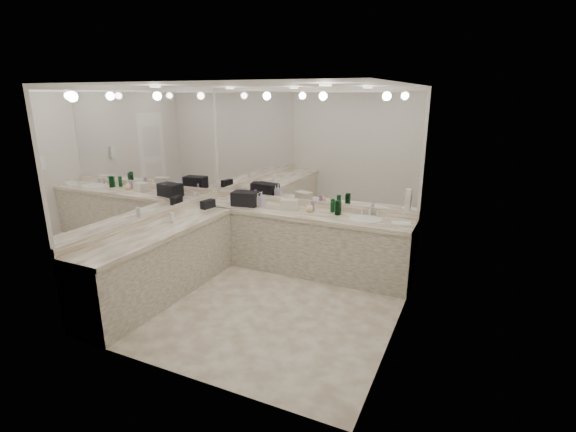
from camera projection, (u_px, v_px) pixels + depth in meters
The scene contains 33 objects.
floor at pixel (262, 305), 5.16m from camera, with size 3.20×3.20×0.00m, color beige.
ceiling at pixel (257, 85), 4.43m from camera, with size 3.20×3.20×0.00m, color white.
wall_back at pixel (309, 180), 6.10m from camera, with size 3.20×0.02×2.60m, color beige.
wall_left at pixel (152, 190), 5.44m from camera, with size 0.02×3.00×2.60m, color beige.
wall_right at pixel (401, 220), 4.15m from camera, with size 0.02×3.00×2.60m, color beige.
vanity_back_base at pixel (300, 243), 6.09m from camera, with size 3.20×0.60×0.84m, color beige.
vanity_back_top at pixel (300, 213), 5.95m from camera, with size 3.20×0.64×0.06m, color white.
vanity_left_base at pixel (160, 265), 5.31m from camera, with size 0.60×2.40×0.84m, color beige.
vanity_left_top at pixel (158, 231), 5.18m from camera, with size 0.64×2.42×0.06m, color white.
backsplash_back at pixel (308, 203), 6.18m from camera, with size 3.20×0.04×0.10m, color white.
backsplash_left at pixel (156, 216), 5.53m from camera, with size 0.04×3.00×0.10m, color white.
mirror_back at pixel (309, 147), 5.96m from camera, with size 3.12×0.01×1.55m, color white.
mirror_left at pixel (149, 154), 5.30m from camera, with size 0.01×2.92×1.55m, color white.
sink at pixel (366, 220), 5.57m from camera, with size 0.44×0.44×0.03m, color white.
faucet at pixel (370, 210), 5.73m from camera, with size 0.24×0.16×0.14m, color silver.
wall_phone at pixel (408, 199), 4.76m from camera, with size 0.06×0.10×0.24m, color white.
door at pixel (387, 261), 3.79m from camera, with size 0.02×0.82×2.10m, color white.
black_toiletry_bag at pixel (245, 198), 6.23m from camera, with size 0.38×0.24×0.22m, color black.
black_bag_spill at pixel (208, 204), 6.10m from camera, with size 0.10×0.22×0.12m, color black.
cream_cosmetic_case at pixel (289, 205), 6.02m from camera, with size 0.25×0.15×0.14m, color beige.
hand_towel at pixel (401, 224), 5.28m from camera, with size 0.24×0.16×0.04m, color white.
lotion_left at pixel (172, 218), 5.41m from camera, with size 0.05×0.05×0.13m, color white.
soap_bottle_a at pixel (258, 200), 6.20m from camera, with size 0.08×0.08×0.20m, color silver.
soap_bottle_b at pixel (261, 199), 6.18m from camera, with size 0.10×0.10×0.22m, color silver.
soap_bottle_c at pixel (309, 207), 5.91m from camera, with size 0.11×0.11×0.15m, color beige.
green_bottle_0 at pixel (333, 206), 5.88m from camera, with size 0.06×0.06×0.19m, color #0A4E22.
green_bottle_1 at pixel (338, 208), 5.74m from camera, with size 0.07×0.07×0.20m, color #0A4E22.
green_bottle_2 at pixel (339, 208), 5.78m from camera, with size 0.07×0.07×0.18m, color #0A4E22.
amenity_bottle_0 at pixel (312, 206), 5.98m from camera, with size 0.05×0.05×0.14m, color #9966B2.
amenity_bottle_1 at pixel (254, 202), 6.25m from camera, with size 0.05×0.05×0.12m, color #E57F66.
amenity_bottle_2 at pixel (242, 199), 6.41m from camera, with size 0.04×0.04×0.11m, color #9966B2.
amenity_bottle_3 at pixel (243, 200), 6.34m from camera, with size 0.05×0.05×0.11m, color silver.
amenity_bottle_4 at pixel (228, 199), 6.54m from camera, with size 0.06×0.06×0.07m, color white.
Camera 1 is at (2.25, -4.08, 2.51)m, focal length 26.00 mm.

